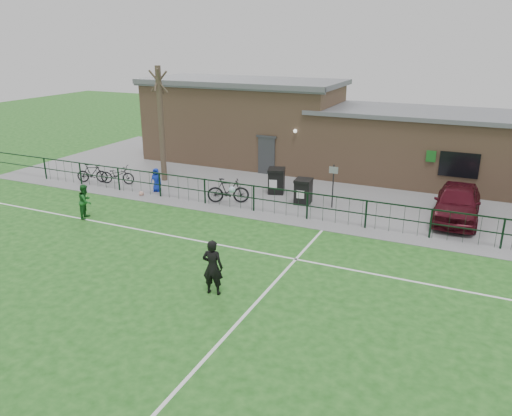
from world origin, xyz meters
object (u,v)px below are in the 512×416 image
at_px(spectator_child, 156,180).
at_px(ball_ground, 141,193).
at_px(bicycle_c, 117,175).
at_px(bare_tree, 161,125).
at_px(wheelie_bin_right, 303,192).
at_px(wheelie_bin_left, 277,182).
at_px(car_maroon, 457,202).
at_px(bicycle_d, 228,191).
at_px(bicycle_b, 92,173).
at_px(outfield_player, 86,201).
at_px(sign_post, 333,186).

xyz_separation_m(spectator_child, ball_ground, (-0.27, -0.91, -0.49)).
distance_m(bicycle_c, spectator_child, 2.68).
relative_size(bare_tree, wheelie_bin_right, 5.60).
distance_m(wheelie_bin_left, car_maroon, 8.38).
bearing_deg(bicycle_d, bicycle_b, 66.58).
height_order(wheelie_bin_right, car_maroon, car_maroon).
height_order(bicycle_b, bicycle_d, bicycle_d).
xyz_separation_m(wheelie_bin_right, outfield_player, (-7.80, -5.69, 0.18)).
bearing_deg(spectator_child, bicycle_c, 163.26).
xyz_separation_m(outfield_player, ball_ground, (0.22, 3.49, -0.62)).
bearing_deg(sign_post, bicycle_b, -174.05).
xyz_separation_m(car_maroon, spectator_child, (-13.91, -1.96, -0.17)).
bearing_deg(bare_tree, wheelie_bin_right, -4.09).
bearing_deg(outfield_player, wheelie_bin_left, -61.45).
distance_m(outfield_player, ball_ground, 3.55).
distance_m(wheelie_bin_right, outfield_player, 9.65).
height_order(bicycle_b, ball_ground, bicycle_b).
xyz_separation_m(sign_post, spectator_child, (-8.71, -1.25, -0.41)).
bearing_deg(bicycle_d, car_maroon, -101.50).
bearing_deg(ball_ground, bare_tree, 101.50).
relative_size(wheelie_bin_right, bicycle_c, 0.58).
distance_m(bare_tree, bicycle_d, 5.83).
bearing_deg(bare_tree, bicycle_c, -138.36).
distance_m(car_maroon, bicycle_b, 18.09).
bearing_deg(wheelie_bin_left, car_maroon, -18.86).
relative_size(bare_tree, spectator_child, 5.08).
distance_m(sign_post, ball_ground, 9.28).
height_order(wheelie_bin_right, bicycle_b, wheelie_bin_right).
xyz_separation_m(bicycle_b, bicycle_d, (8.16, -0.02, 0.09)).
bearing_deg(bare_tree, bicycle_b, -148.71).
distance_m(wheelie_bin_left, ball_ground, 6.65).
bearing_deg(bicycle_c, wheelie_bin_right, -98.53).
height_order(bare_tree, spectator_child, bare_tree).
distance_m(bare_tree, wheelie_bin_right, 8.52).
distance_m(car_maroon, ball_ground, 14.49).
xyz_separation_m(wheelie_bin_right, spectator_child, (-7.30, -1.30, 0.05)).
relative_size(wheelie_bin_left, bicycle_c, 0.62).
relative_size(wheelie_bin_left, outfield_player, 0.78).
xyz_separation_m(wheelie_bin_left, car_maroon, (8.37, -0.34, 0.19)).
height_order(wheelie_bin_left, outfield_player, outfield_player).
relative_size(bicycle_c, outfield_player, 1.26).
relative_size(wheelie_bin_left, wheelie_bin_right, 1.07).
height_order(sign_post, bicycle_c, sign_post).
bearing_deg(sign_post, outfield_player, -148.46).
bearing_deg(car_maroon, bicycle_b, -173.70).
xyz_separation_m(sign_post, bicycle_b, (-12.76, -1.33, -0.51)).
relative_size(wheelie_bin_right, bicycle_d, 0.55).
xyz_separation_m(wheelie_bin_left, wheelie_bin_right, (1.76, -1.00, -0.04)).
bearing_deg(spectator_child, car_maroon, -3.20).
distance_m(wheelie_bin_right, ball_ground, 7.90).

